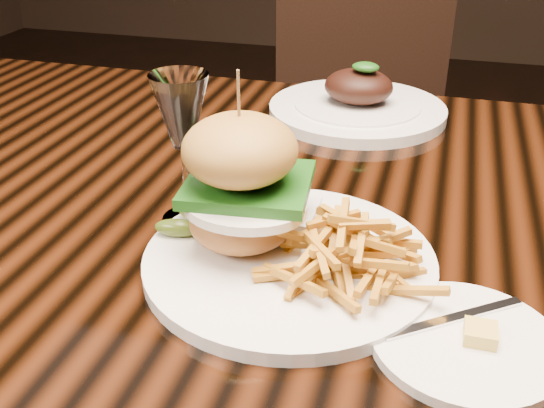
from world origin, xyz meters
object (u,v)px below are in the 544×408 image
(wine_glass, at_px, (181,116))
(chair_far, at_px, (364,115))
(dining_table, at_px, (314,252))
(burger_plate, at_px, (282,222))
(far_dish, at_px, (357,105))

(wine_glass, bearing_deg, chair_far, 85.40)
(dining_table, bearing_deg, burger_plate, -91.81)
(far_dish, bearing_deg, chair_far, 95.70)
(dining_table, xyz_separation_m, burger_plate, (-0.00, -0.15, 0.13))
(far_dish, height_order, chair_far, chair_far)
(far_dish, bearing_deg, dining_table, -90.36)
(dining_table, relative_size, chair_far, 1.68)
(far_dish, bearing_deg, wine_glass, -108.84)
(dining_table, height_order, chair_far, chair_far)
(chair_far, bearing_deg, wine_glass, -110.79)
(wine_glass, xyz_separation_m, chair_far, (0.08, 0.97, -0.34))
(wine_glass, relative_size, far_dish, 0.61)
(chair_far, bearing_deg, far_dish, -100.49)
(dining_table, relative_size, wine_glass, 9.10)
(far_dish, bearing_deg, burger_plate, -90.83)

